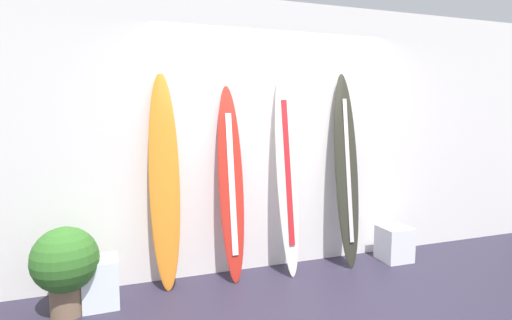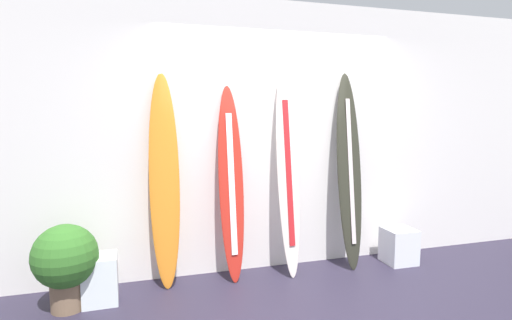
# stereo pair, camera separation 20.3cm
# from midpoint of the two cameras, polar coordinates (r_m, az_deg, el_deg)

# --- Properties ---
(ground) EXTENTS (8.00, 8.00, 0.04)m
(ground) POSITION_cam_midpoint_polar(r_m,az_deg,el_deg) (3.64, 11.66, -20.97)
(ground) COLOR #272234
(wall_back) EXTENTS (7.20, 0.20, 2.80)m
(wall_back) POSITION_cam_midpoint_polar(r_m,az_deg,el_deg) (4.42, 4.05, 3.24)
(wall_back) COLOR silver
(wall_back) RESTS_ON ground
(surfboard_sunset) EXTENTS (0.29, 0.30, 2.03)m
(surfboard_sunset) POSITION_cam_midpoint_polar(r_m,az_deg,el_deg) (3.93, -11.19, -3.08)
(surfboard_sunset) COLOR orange
(surfboard_sunset) RESTS_ON ground
(surfboard_crimson) EXTENTS (0.26, 0.34, 1.93)m
(surfboard_crimson) POSITION_cam_midpoint_polar(r_m,az_deg,el_deg) (4.03, -2.04, -3.59)
(surfboard_crimson) COLOR red
(surfboard_crimson) RESTS_ON ground
(surfboard_ivory) EXTENTS (0.24, 0.38, 2.11)m
(surfboard_ivory) POSITION_cam_midpoint_polar(r_m,az_deg,el_deg) (4.18, 5.87, -2.02)
(surfboard_ivory) COLOR silver
(surfboard_ivory) RESTS_ON ground
(surfboard_charcoal) EXTENTS (0.29, 0.40, 2.08)m
(surfboard_charcoal) POSITION_cam_midpoint_polar(r_m,az_deg,el_deg) (4.49, 14.12, -1.48)
(surfboard_charcoal) COLOR #2D2D22
(surfboard_charcoal) RESTS_ON ground
(display_block_left) EXTENTS (0.30, 0.30, 0.42)m
(display_block_left) POSITION_cam_midpoint_polar(r_m,az_deg,el_deg) (3.93, -19.47, -15.40)
(display_block_left) COLOR white
(display_block_left) RESTS_ON ground
(display_block_center) EXTENTS (0.33, 0.33, 0.39)m
(display_block_center) POSITION_cam_midpoint_polar(r_m,az_deg,el_deg) (4.92, 20.42, -11.14)
(display_block_center) COLOR silver
(display_block_center) RESTS_ON ground
(potted_plant) EXTENTS (0.54, 0.54, 0.74)m
(potted_plant) POSITION_cam_midpoint_polar(r_m,az_deg,el_deg) (3.82, -23.62, -12.67)
(potted_plant) COLOR #7A5F48
(potted_plant) RESTS_ON ground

